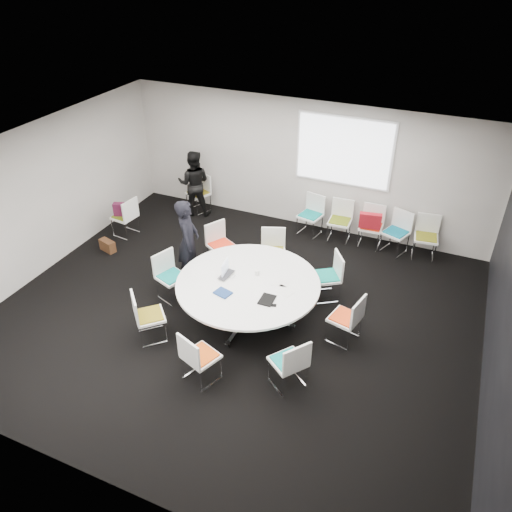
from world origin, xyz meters
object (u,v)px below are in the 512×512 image
at_px(chair_ring_h, 288,370).
at_px(chair_ring_c, 273,260).
at_px(conference_table, 248,290).
at_px(chair_ring_d, 221,253).
at_px(chair_ring_a, 344,326).
at_px(chair_back_b, 339,228).
at_px(chair_ring_g, 201,365).
at_px(chair_ring_f, 150,324).
at_px(chair_back_c, 370,234).
at_px(chair_back_a, 310,222).
at_px(chair_back_e, 425,245).
at_px(chair_person_back, 199,200).
at_px(brown_bag, 108,246).
at_px(chair_ring_b, 326,284).
at_px(chair_spare_left, 126,224).
at_px(chair_back_d, 395,240).
at_px(person_main, 188,241).
at_px(laptop, 229,276).
at_px(cup, 257,272).
at_px(chair_ring_e, 172,285).
at_px(maroon_bag, 123,209).
at_px(person_back, 194,183).

bearing_deg(chair_ring_h, chair_ring_c, 62.93).
xyz_separation_m(conference_table, chair_ring_d, (-1.14, 1.25, -0.28)).
xyz_separation_m(chair_ring_a, chair_back_b, (-0.93, 3.04, 0.00)).
bearing_deg(chair_ring_g, chair_ring_f, 178.95).
bearing_deg(chair_ring_d, chair_back_c, 156.36).
height_order(chair_back_a, chair_back_e, same).
relative_size(chair_person_back, brown_bag, 2.44).
bearing_deg(chair_ring_f, chair_ring_g, 24.48).
relative_size(chair_ring_b, chair_spare_left, 1.00).
relative_size(chair_back_d, person_main, 0.54).
relative_size(chair_back_b, chair_back_e, 1.00).
distance_m(chair_back_a, chair_back_b, 0.65).
height_order(chair_ring_g, chair_back_a, same).
height_order(laptop, cup, cup).
bearing_deg(chair_back_e, person_main, 25.31).
bearing_deg(chair_back_d, chair_ring_b, 88.51).
bearing_deg(chair_ring_a, chair_ring_e, 105.20).
bearing_deg(chair_back_a, maroon_bag, 36.60).
relative_size(conference_table, chair_ring_f, 2.71).
bearing_deg(chair_person_back, chair_back_b, -155.62).
distance_m(chair_spare_left, maroon_bag, 0.34).
relative_size(chair_ring_g, cup, 9.78).
height_order(chair_ring_b, chair_ring_h, same).
bearing_deg(chair_ring_e, conference_table, 111.68).
xyz_separation_m(chair_ring_e, person_back, (-1.21, 3.00, 0.49)).
relative_size(chair_back_a, chair_back_e, 1.00).
relative_size(chair_ring_e, chair_spare_left, 1.00).
relative_size(chair_ring_e, chair_back_e, 1.00).
distance_m(chair_ring_g, chair_back_e, 5.37).
height_order(chair_ring_a, chair_ring_c, same).
bearing_deg(chair_ring_g, chair_back_c, 93.81).
distance_m(chair_ring_d, chair_back_b, 2.64).
relative_size(chair_ring_a, chair_ring_d, 1.00).
bearing_deg(person_back, cup, 115.82).
bearing_deg(laptop, chair_back_a, -2.12).
distance_m(conference_table, chair_back_e, 4.03).
height_order(chair_ring_a, chair_back_e, same).
relative_size(cup, maroon_bag, 0.22).
distance_m(chair_ring_b, chair_ring_c, 1.23).
relative_size(chair_ring_d, chair_spare_left, 1.00).
distance_m(chair_ring_b, chair_ring_g, 2.86).
distance_m(chair_ring_e, chair_ring_g, 2.10).
relative_size(chair_ring_g, chair_person_back, 1.00).
height_order(chair_ring_b, chair_back_e, same).
bearing_deg(cup, chair_ring_c, 98.62).
distance_m(chair_back_a, cup, 2.91).
relative_size(chair_ring_a, chair_back_d, 1.00).
distance_m(chair_ring_d, chair_back_c, 3.16).
bearing_deg(chair_ring_g, chair_ring_c, 111.99).
bearing_deg(person_back, chair_ring_b, 133.60).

